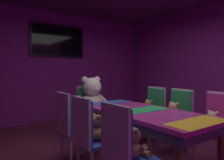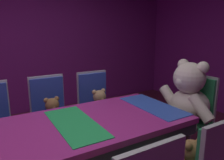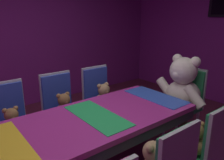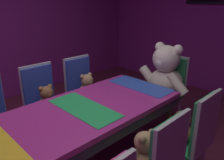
{
  "view_description": "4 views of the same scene",
  "coord_description": "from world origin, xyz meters",
  "px_view_note": "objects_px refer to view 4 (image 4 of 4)",
  "views": [
    {
      "loc": [
        -2.0,
        -2.09,
        1.28
      ],
      "look_at": [
        -0.11,
        0.56,
        1.14
      ],
      "focal_mm": 33.56,
      "sensor_mm": 36.0,
      "label": 1
    },
    {
      "loc": [
        1.58,
        -0.58,
        1.49
      ],
      "look_at": [
        0.02,
        0.35,
        1.07
      ],
      "focal_mm": 34.28,
      "sensor_mm": 36.0,
      "label": 2
    },
    {
      "loc": [
        1.66,
        -1.13,
        1.69
      ],
      "look_at": [
        -0.15,
        0.31,
        1.01
      ],
      "focal_mm": 36.19,
      "sensor_mm": 36.0,
      "label": 3
    },
    {
      "loc": [
        1.56,
        -1.18,
        1.71
      ],
      "look_at": [
        0.15,
        0.23,
        1.0
      ],
      "focal_mm": 36.42,
      "sensor_mm": 36.0,
      "label": 4
    }
  ],
  "objects_px": {
    "chair_left_1": "(41,96)",
    "throne_chair": "(170,83)",
    "teddy_left_1": "(48,100)",
    "king_teddy_bear": "(164,74)",
    "banquet_table": "(84,117)",
    "teddy_left_2": "(88,87)",
    "chair_right_2": "(196,133)",
    "teddy_right_1": "(144,153)",
    "chair_left_2": "(81,85)",
    "teddy_right_2": "(181,127)"
  },
  "relations": [
    {
      "from": "chair_right_2",
      "to": "chair_left_1",
      "type": "bearing_deg",
      "value": 18.63
    },
    {
      "from": "king_teddy_bear",
      "to": "chair_left_1",
      "type": "bearing_deg",
      "value": -32.19
    },
    {
      "from": "teddy_left_1",
      "to": "chair_right_2",
      "type": "relative_size",
      "value": 0.34
    },
    {
      "from": "chair_left_1",
      "to": "teddy_left_1",
      "type": "height_order",
      "value": "chair_left_1"
    },
    {
      "from": "banquet_table",
      "to": "teddy_left_2",
      "type": "height_order",
      "value": "teddy_left_2"
    },
    {
      "from": "teddy_right_1",
      "to": "teddy_right_2",
      "type": "bearing_deg",
      "value": -90.84
    },
    {
      "from": "teddy_left_1",
      "to": "chair_left_2",
      "type": "xyz_separation_m",
      "value": [
        -0.12,
        0.58,
        0.0
      ]
    },
    {
      "from": "chair_left_2",
      "to": "teddy_left_2",
      "type": "bearing_deg",
      "value": 0.0
    },
    {
      "from": "chair_left_2",
      "to": "teddy_left_2",
      "type": "xyz_separation_m",
      "value": [
        0.15,
        0.0,
        0.0
      ]
    },
    {
      "from": "teddy_left_2",
      "to": "chair_right_2",
      "type": "xyz_separation_m",
      "value": [
        1.54,
        -0.01,
        -0.0
      ]
    },
    {
      "from": "teddy_left_1",
      "to": "teddy_right_2",
      "type": "bearing_deg",
      "value": 22.11
    },
    {
      "from": "king_teddy_bear",
      "to": "teddy_left_1",
      "type": "bearing_deg",
      "value": -27.59
    },
    {
      "from": "teddy_left_2",
      "to": "chair_left_1",
      "type": "bearing_deg",
      "value": -106.37
    },
    {
      "from": "teddy_right_2",
      "to": "throne_chair",
      "type": "height_order",
      "value": "throne_chair"
    },
    {
      "from": "chair_left_1",
      "to": "teddy_left_1",
      "type": "xyz_separation_m",
      "value": [
        0.15,
        -0.0,
        -0.0
      ]
    },
    {
      "from": "teddy_right_2",
      "to": "banquet_table",
      "type": "bearing_deg",
      "value": 39.51
    },
    {
      "from": "banquet_table",
      "to": "teddy_right_1",
      "type": "xyz_separation_m",
      "value": [
        0.7,
        0.03,
        -0.05
      ]
    },
    {
      "from": "teddy_left_1",
      "to": "king_teddy_bear",
      "type": "xyz_separation_m",
      "value": [
        0.71,
        1.36,
        0.17
      ]
    },
    {
      "from": "teddy_left_2",
      "to": "teddy_right_2",
      "type": "relative_size",
      "value": 1.08
    },
    {
      "from": "banquet_table",
      "to": "chair_right_2",
      "type": "relative_size",
      "value": 2.05
    },
    {
      "from": "teddy_left_1",
      "to": "teddy_right_1",
      "type": "height_order",
      "value": "teddy_right_1"
    },
    {
      "from": "chair_left_2",
      "to": "teddy_right_1",
      "type": "bearing_deg",
      "value": -20.27
    },
    {
      "from": "banquet_table",
      "to": "teddy_left_1",
      "type": "distance_m",
      "value": 0.71
    },
    {
      "from": "chair_left_2",
      "to": "teddy_right_1",
      "type": "height_order",
      "value": "chair_left_2"
    },
    {
      "from": "teddy_right_1",
      "to": "chair_left_1",
      "type": "bearing_deg",
      "value": 0.68
    },
    {
      "from": "chair_left_1",
      "to": "throne_chair",
      "type": "distance_m",
      "value": 1.76
    },
    {
      "from": "teddy_left_2",
      "to": "teddy_right_2",
      "type": "height_order",
      "value": "teddy_left_2"
    },
    {
      "from": "banquet_table",
      "to": "teddy_right_1",
      "type": "height_order",
      "value": "teddy_right_1"
    },
    {
      "from": "chair_left_2",
      "to": "teddy_left_1",
      "type": "bearing_deg",
      "value": -78.3
    },
    {
      "from": "teddy_left_1",
      "to": "chair_left_2",
      "type": "height_order",
      "value": "chair_left_2"
    },
    {
      "from": "teddy_right_1",
      "to": "king_teddy_bear",
      "type": "bearing_deg",
      "value": -62.53
    },
    {
      "from": "chair_left_1",
      "to": "throne_chair",
      "type": "relative_size",
      "value": 1.0
    },
    {
      "from": "chair_left_1",
      "to": "teddy_left_2",
      "type": "distance_m",
      "value": 0.61
    },
    {
      "from": "chair_left_2",
      "to": "teddy_left_2",
      "type": "height_order",
      "value": "chair_left_2"
    },
    {
      "from": "king_teddy_bear",
      "to": "teddy_right_1",
      "type": "bearing_deg",
      "value": 27.47
    },
    {
      "from": "chair_right_2",
      "to": "teddy_right_2",
      "type": "height_order",
      "value": "chair_right_2"
    },
    {
      "from": "teddy_left_1",
      "to": "teddy_left_2",
      "type": "bearing_deg",
      "value": 87.46
    },
    {
      "from": "teddy_right_2",
      "to": "chair_left_1",
      "type": "bearing_deg",
      "value": 20.22
    },
    {
      "from": "banquet_table",
      "to": "king_teddy_bear",
      "type": "height_order",
      "value": "king_teddy_bear"
    },
    {
      "from": "banquet_table",
      "to": "chair_left_2",
      "type": "distance_m",
      "value": 1.02
    },
    {
      "from": "banquet_table",
      "to": "throne_chair",
      "type": "bearing_deg",
      "value": 90.0
    },
    {
      "from": "chair_left_1",
      "to": "chair_left_2",
      "type": "distance_m",
      "value": 0.58
    },
    {
      "from": "teddy_right_1",
      "to": "chair_left_2",
      "type": "bearing_deg",
      "value": -20.27
    },
    {
      "from": "teddy_left_2",
      "to": "king_teddy_bear",
      "type": "distance_m",
      "value": 1.05
    },
    {
      "from": "chair_left_2",
      "to": "chair_right_2",
      "type": "height_order",
      "value": "same"
    },
    {
      "from": "teddy_right_1",
      "to": "chair_right_2",
      "type": "height_order",
      "value": "chair_right_2"
    },
    {
      "from": "king_teddy_bear",
      "to": "chair_left_2",
      "type": "bearing_deg",
      "value": -46.95
    },
    {
      "from": "teddy_right_1",
      "to": "chair_right_2",
      "type": "bearing_deg",
      "value": -105.37
    },
    {
      "from": "teddy_left_1",
      "to": "king_teddy_bear",
      "type": "height_order",
      "value": "king_teddy_bear"
    },
    {
      "from": "teddy_left_1",
      "to": "teddy_right_1",
      "type": "xyz_separation_m",
      "value": [
        1.41,
        0.02,
        0.01
      ]
    }
  ]
}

